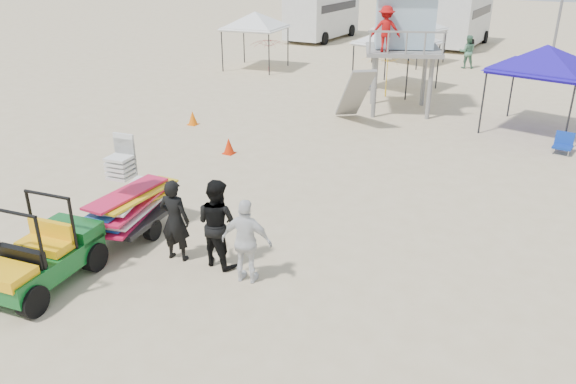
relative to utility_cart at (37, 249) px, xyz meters
The scene contains 20 objects.
ground 2.93m from the utility_cart, ahead, with size 140.00×140.00×0.00m, color beige.
utility_cart is the anchor object (origin of this frame).
surf_trailer 2.33m from the utility_cart, 89.87° to the left, with size 1.44×2.31×2.03m.
man_left 2.54m from the utility_cart, 53.21° to the left, with size 0.63×0.41×1.72m, color black.
man_mid 3.29m from the utility_cart, 43.92° to the left, with size 0.88×0.68×1.80m, color black.
man_right 3.81m from the utility_cart, 32.25° to the left, with size 0.98×0.41×1.67m, color white.
lifeguard_tower 15.43m from the utility_cart, 84.04° to the left, with size 3.53×3.53×4.32m.
canopy_blue 16.28m from the utility_cart, 65.91° to the left, with size 3.35×3.35×3.34m.
canopy_white_a 18.54m from the utility_cart, 89.10° to the left, with size 3.36×3.36×3.23m.
canopy_white_b 20.92m from the utility_cart, 111.41° to the left, with size 3.10×3.10×3.27m.
canopy_white_c 24.98m from the utility_cart, 92.82° to the left, with size 3.58×3.58×3.00m.
umbrella_a 20.08m from the utility_cart, 109.17° to the left, with size 1.81×1.85×1.66m, color red.
umbrella_b 16.91m from the utility_cart, 88.48° to the left, with size 2.08×2.12×1.91m, color yellow.
cone_near 7.88m from the utility_cart, 98.90° to the left, with size 0.34×0.34×0.50m, color red.
cone_far 10.51m from the utility_cart, 113.02° to the left, with size 0.34×0.34×0.50m, color #FF6A08.
beach_chair_a 17.93m from the utility_cart, 92.43° to the left, with size 0.55×0.58×0.64m.
beach_chair_b 15.00m from the utility_cart, 59.13° to the left, with size 0.59×0.63×0.64m.
rv_far_left 31.85m from the utility_cart, 106.84° to the left, with size 2.64×6.80×3.25m.
rv_mid_left 31.98m from the utility_cart, 90.40° to the left, with size 2.65×6.50×3.25m.
distant_beachgoers 21.33m from the utility_cart, 76.41° to the left, with size 8.68×11.26×1.69m.
Camera 1 is at (5.57, -6.01, 5.81)m, focal length 35.00 mm.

